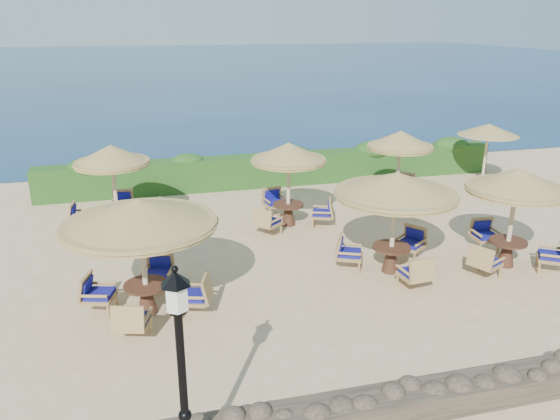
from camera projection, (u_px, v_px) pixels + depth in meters
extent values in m
plane|color=tan|center=(342.00, 257.00, 14.98)|extent=(120.00, 120.00, 0.00)
plane|color=#0B234B|center=(173.00, 64.00, 78.98)|extent=(160.00, 160.00, 0.00)
cube|color=#1C4215|center=(278.00, 169.00, 21.36)|extent=(18.00, 0.90, 1.20)
cube|color=brown|center=(471.00, 391.00, 9.24)|extent=(15.00, 0.65, 0.44)
cylinder|color=black|center=(183.00, 393.00, 7.13)|extent=(0.11, 0.11, 2.40)
cylinder|color=silver|center=(177.00, 296.00, 6.65)|extent=(0.30, 0.30, 0.36)
cone|color=black|center=(175.00, 278.00, 6.57)|extent=(0.40, 0.40, 0.18)
cylinder|color=beige|center=(485.00, 157.00, 21.19)|extent=(0.10, 0.10, 2.20)
cone|color=olive|center=(489.00, 130.00, 20.83)|extent=(2.30, 2.30, 0.45)
cylinder|color=beige|center=(144.00, 263.00, 11.74)|extent=(0.12, 0.12, 2.40)
cone|color=olive|center=(139.00, 212.00, 11.35)|extent=(3.31, 3.31, 0.55)
cylinder|color=olive|center=(140.00, 224.00, 11.44)|extent=(3.24, 3.24, 0.14)
cylinder|color=#452618|center=(146.00, 285.00, 11.91)|extent=(0.96, 0.96, 0.06)
cone|color=#452618|center=(147.00, 299.00, 12.03)|extent=(0.44, 0.44, 0.64)
cylinder|color=beige|center=(393.00, 228.00, 13.72)|extent=(0.12, 0.12, 2.40)
cone|color=olive|center=(396.00, 183.00, 13.33)|extent=(3.08, 3.08, 0.55)
cylinder|color=olive|center=(396.00, 194.00, 13.42)|extent=(3.02, 3.02, 0.14)
cylinder|color=#452618|center=(392.00, 247.00, 13.89)|extent=(0.96, 0.96, 0.06)
cone|color=#452618|center=(391.00, 260.00, 14.01)|extent=(0.44, 0.44, 0.64)
cylinder|color=beige|center=(511.00, 223.00, 14.06)|extent=(0.12, 0.12, 2.40)
cone|color=olive|center=(518.00, 179.00, 13.67)|extent=(2.53, 2.53, 0.55)
cylinder|color=olive|center=(516.00, 190.00, 13.76)|extent=(2.48, 2.48, 0.14)
cylinder|color=#452618|center=(508.00, 242.00, 14.23)|extent=(0.96, 0.96, 0.06)
cone|color=#452618|center=(506.00, 254.00, 14.35)|extent=(0.44, 0.44, 0.64)
cylinder|color=beige|center=(115.00, 192.00, 16.60)|extent=(0.12, 0.12, 2.40)
cone|color=olive|center=(111.00, 154.00, 16.21)|extent=(2.25, 2.25, 0.55)
cylinder|color=olive|center=(112.00, 163.00, 16.30)|extent=(2.21, 2.21, 0.14)
cylinder|color=#452618|center=(117.00, 208.00, 16.78)|extent=(0.96, 0.96, 0.06)
cone|color=#452618|center=(118.00, 219.00, 16.89)|extent=(0.44, 0.44, 0.64)
cylinder|color=beige|center=(288.00, 189.00, 16.91)|extent=(0.12, 0.12, 2.40)
cone|color=olive|center=(289.00, 151.00, 16.51)|extent=(2.33, 2.33, 0.55)
cylinder|color=olive|center=(289.00, 160.00, 16.61)|extent=(2.28, 2.28, 0.14)
cylinder|color=#452618|center=(288.00, 205.00, 17.08)|extent=(0.96, 0.96, 0.06)
cone|color=#452618|center=(288.00, 215.00, 17.19)|extent=(0.44, 0.44, 0.64)
cylinder|color=beige|center=(398.00, 173.00, 18.66)|extent=(0.12, 0.12, 2.40)
cone|color=olive|center=(401.00, 139.00, 18.27)|extent=(2.22, 2.22, 0.55)
cylinder|color=olive|center=(400.00, 147.00, 18.36)|extent=(2.18, 2.18, 0.14)
cylinder|color=#452618|center=(397.00, 187.00, 18.83)|extent=(0.96, 0.96, 0.06)
cone|color=#452618|center=(396.00, 197.00, 18.95)|extent=(0.44, 0.44, 0.64)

